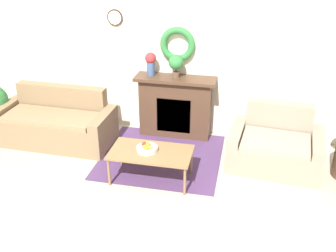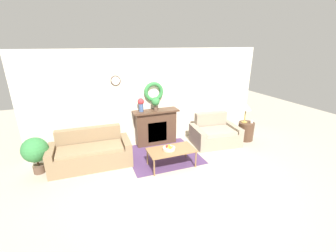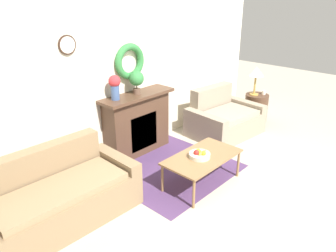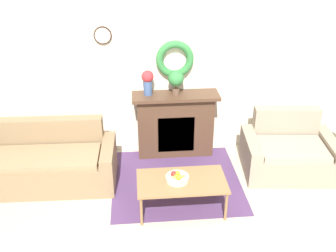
{
  "view_description": "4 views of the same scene",
  "coord_description": "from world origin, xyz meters",
  "px_view_note": "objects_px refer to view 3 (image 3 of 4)",
  "views": [
    {
      "loc": [
        1.18,
        -3.64,
        3.16
      ],
      "look_at": [
        0.14,
        1.19,
        0.68
      ],
      "focal_mm": 42.0,
      "sensor_mm": 36.0,
      "label": 1
    },
    {
      "loc": [
        -1.83,
        -3.63,
        2.83
      ],
      "look_at": [
        0.06,
        1.3,
        0.87
      ],
      "focal_mm": 24.0,
      "sensor_mm": 36.0,
      "label": 2
    },
    {
      "loc": [
        -3.3,
        -1.53,
        2.58
      ],
      "look_at": [
        -0.18,
        1.35,
        0.79
      ],
      "focal_mm": 35.0,
      "sensor_mm": 36.0,
      "label": 3
    },
    {
      "loc": [
        -0.56,
        -3.19,
        3.33
      ],
      "look_at": [
        -0.14,
        1.5,
        0.87
      ],
      "focal_mm": 42.0,
      "sensor_mm": 36.0,
      "label": 4
    }
  ],
  "objects_px": {
    "couch_left": "(56,199)",
    "vase_on_mantel_left": "(115,86)",
    "coffee_table": "(202,158)",
    "table_lamp": "(256,73)",
    "loveseat_right": "(224,119)",
    "mug": "(264,92)",
    "fireplace": "(137,123)",
    "potted_plant_on_mantel": "(136,79)",
    "fruit_bowl": "(199,155)",
    "side_table_by_loveseat": "(256,107)"
  },
  "relations": [
    {
      "from": "side_table_by_loveseat",
      "to": "mug",
      "type": "bearing_deg",
      "value": -37.87
    },
    {
      "from": "table_lamp",
      "to": "vase_on_mantel_left",
      "type": "relative_size",
      "value": 1.55
    },
    {
      "from": "table_lamp",
      "to": "mug",
      "type": "bearing_deg",
      "value": -38.16
    },
    {
      "from": "couch_left",
      "to": "loveseat_right",
      "type": "relative_size",
      "value": 1.36
    },
    {
      "from": "coffee_table",
      "to": "potted_plant_on_mantel",
      "type": "distance_m",
      "value": 1.64
    },
    {
      "from": "table_lamp",
      "to": "potted_plant_on_mantel",
      "type": "xyz_separation_m",
      "value": [
        -2.6,
        0.68,
        0.24
      ]
    },
    {
      "from": "coffee_table",
      "to": "potted_plant_on_mantel",
      "type": "height_order",
      "value": "potted_plant_on_mantel"
    },
    {
      "from": "table_lamp",
      "to": "coffee_table",
      "type": "bearing_deg",
      "value": -165.12
    },
    {
      "from": "coffee_table",
      "to": "table_lamp",
      "type": "xyz_separation_m",
      "value": [
        2.67,
        0.71,
        0.62
      ]
    },
    {
      "from": "fireplace",
      "to": "couch_left",
      "type": "distance_m",
      "value": 1.99
    },
    {
      "from": "mug",
      "to": "fireplace",
      "type": "bearing_deg",
      "value": 163.51
    },
    {
      "from": "coffee_table",
      "to": "table_lamp",
      "type": "distance_m",
      "value": 2.84
    },
    {
      "from": "couch_left",
      "to": "vase_on_mantel_left",
      "type": "xyz_separation_m",
      "value": [
        1.46,
        0.64,
        0.94
      ]
    },
    {
      "from": "loveseat_right",
      "to": "coffee_table",
      "type": "height_order",
      "value": "loveseat_right"
    },
    {
      "from": "side_table_by_loveseat",
      "to": "mug",
      "type": "distance_m",
      "value": 0.35
    },
    {
      "from": "fruit_bowl",
      "to": "loveseat_right",
      "type": "bearing_deg",
      "value": 23.63
    },
    {
      "from": "fruit_bowl",
      "to": "potted_plant_on_mantel",
      "type": "height_order",
      "value": "potted_plant_on_mantel"
    },
    {
      "from": "fruit_bowl",
      "to": "potted_plant_on_mantel",
      "type": "relative_size",
      "value": 0.79
    },
    {
      "from": "mug",
      "to": "vase_on_mantel_left",
      "type": "xyz_separation_m",
      "value": [
        -3.19,
        0.83,
        0.65
      ]
    },
    {
      "from": "potted_plant_on_mantel",
      "to": "vase_on_mantel_left",
      "type": "bearing_deg",
      "value": 177.25
    },
    {
      "from": "couch_left",
      "to": "fruit_bowl",
      "type": "xyz_separation_m",
      "value": [
        1.75,
        -0.76,
        0.17
      ]
    },
    {
      "from": "side_table_by_loveseat",
      "to": "potted_plant_on_mantel",
      "type": "bearing_deg",
      "value": 164.8
    },
    {
      "from": "couch_left",
      "to": "side_table_by_loveseat",
      "type": "relative_size",
      "value": 3.4
    },
    {
      "from": "fireplace",
      "to": "fruit_bowl",
      "type": "bearing_deg",
      "value": -95.07
    },
    {
      "from": "coffee_table",
      "to": "fruit_bowl",
      "type": "height_order",
      "value": "fruit_bowl"
    },
    {
      "from": "couch_left",
      "to": "potted_plant_on_mantel",
      "type": "height_order",
      "value": "potted_plant_on_mantel"
    },
    {
      "from": "couch_left",
      "to": "mug",
      "type": "height_order",
      "value": "couch_left"
    },
    {
      "from": "fruit_bowl",
      "to": "coffee_table",
      "type": "bearing_deg",
      "value": -9.27
    },
    {
      "from": "coffee_table",
      "to": "side_table_by_loveseat",
      "type": "distance_m",
      "value": 2.81
    },
    {
      "from": "couch_left",
      "to": "potted_plant_on_mantel",
      "type": "distance_m",
      "value": 2.2
    },
    {
      "from": "mug",
      "to": "vase_on_mantel_left",
      "type": "bearing_deg",
      "value": 165.46
    },
    {
      "from": "side_table_by_loveseat",
      "to": "fireplace",
      "type": "bearing_deg",
      "value": 164.54
    },
    {
      "from": "loveseat_right",
      "to": "coffee_table",
      "type": "distance_m",
      "value": 1.86
    },
    {
      "from": "fruit_bowl",
      "to": "potted_plant_on_mantel",
      "type": "distance_m",
      "value": 1.59
    },
    {
      "from": "fireplace",
      "to": "loveseat_right",
      "type": "height_order",
      "value": "fireplace"
    },
    {
      "from": "loveseat_right",
      "to": "table_lamp",
      "type": "bearing_deg",
      "value": 1.86
    },
    {
      "from": "coffee_table",
      "to": "side_table_by_loveseat",
      "type": "height_order",
      "value": "side_table_by_loveseat"
    },
    {
      "from": "loveseat_right",
      "to": "couch_left",
      "type": "bearing_deg",
      "value": -174.29
    },
    {
      "from": "fruit_bowl",
      "to": "side_table_by_loveseat",
      "type": "bearing_deg",
      "value": 13.18
    },
    {
      "from": "coffee_table",
      "to": "fruit_bowl",
      "type": "distance_m",
      "value": 0.1
    },
    {
      "from": "loveseat_right",
      "to": "side_table_by_loveseat",
      "type": "relative_size",
      "value": 2.49
    },
    {
      "from": "side_table_by_loveseat",
      "to": "potted_plant_on_mantel",
      "type": "distance_m",
      "value": 2.93
    },
    {
      "from": "fireplace",
      "to": "vase_on_mantel_left",
      "type": "bearing_deg",
      "value": 179.22
    },
    {
      "from": "couch_left",
      "to": "mug",
      "type": "distance_m",
      "value": 4.66
    },
    {
      "from": "fruit_bowl",
      "to": "potted_plant_on_mantel",
      "type": "xyz_separation_m",
      "value": [
        0.13,
        1.38,
        0.79
      ]
    },
    {
      "from": "fireplace",
      "to": "potted_plant_on_mantel",
      "type": "xyz_separation_m",
      "value": [
        0.0,
        -0.01,
        0.75
      ]
    },
    {
      "from": "side_table_by_loveseat",
      "to": "table_lamp",
      "type": "distance_m",
      "value": 0.75
    },
    {
      "from": "coffee_table",
      "to": "side_table_by_loveseat",
      "type": "xyz_separation_m",
      "value": [
        2.73,
        0.66,
        -0.12
      ]
    },
    {
      "from": "couch_left",
      "to": "vase_on_mantel_left",
      "type": "distance_m",
      "value": 1.85
    },
    {
      "from": "fruit_bowl",
      "to": "mug",
      "type": "height_order",
      "value": "mug"
    }
  ]
}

